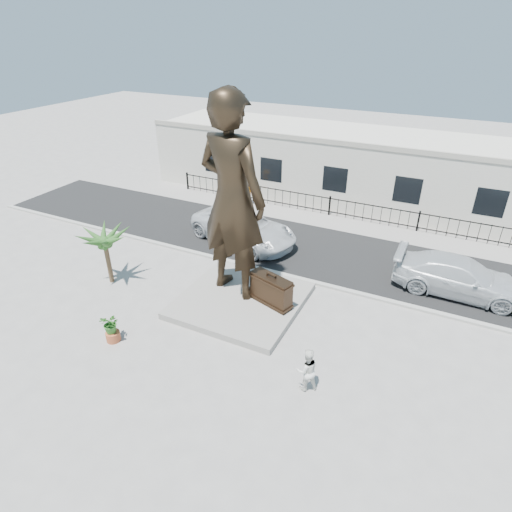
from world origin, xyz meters
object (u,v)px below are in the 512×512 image
Objects in this scene: tourist at (307,370)px; suitcase at (271,290)px; car_white at (244,227)px; statue at (232,199)px.

suitcase is at bearing -86.45° from tourist.
tourist is at bearing -126.44° from car_white.
car_white is (-7.08, 8.95, 0.07)m from tourist.
suitcase is 1.17× the size of tourist.
suitcase is at bearing -127.02° from car_white.
car_white is (-2.09, 4.92, -3.82)m from statue.
car_white is at bearing 145.40° from suitcase.
tourist is 0.26× the size of car_white.
tourist is at bearing 152.20° from statue.
suitcase is 0.30× the size of car_white.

